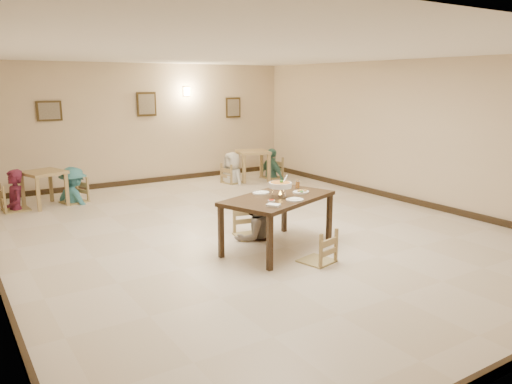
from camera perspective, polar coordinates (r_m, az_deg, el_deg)
floor at (r=8.75m, az=-0.89°, el=-4.35°), size 10.00×10.00×0.00m
ceiling at (r=8.40m, az=-0.96°, el=15.65°), size 10.00×10.00×0.00m
wall_back at (r=12.95m, az=-12.78°, el=7.55°), size 10.00×0.00×10.00m
wall_right at (r=11.08m, az=17.06°, el=6.55°), size 0.00×10.00×10.00m
baseboard_back at (r=13.11m, az=-12.44°, el=1.26°), size 8.00×0.06×0.12m
baseboard_right at (r=11.28m, az=16.51°, el=-0.74°), size 0.06×10.00×0.12m
picture_a at (r=12.30m, az=-22.56°, el=8.55°), size 0.55×0.04×0.45m
picture_b at (r=12.91m, az=-12.40°, el=9.78°), size 0.50×0.04×0.60m
picture_c at (r=13.99m, az=-2.61°, el=9.61°), size 0.45×0.04×0.55m
wall_sconce at (r=13.33m, az=-7.95°, el=11.31°), size 0.16×0.05×0.22m
main_table at (r=7.60m, az=2.54°, el=-1.11°), size 2.01×1.54×0.83m
chair_far at (r=8.25m, az=-0.71°, el=-1.74°), size 0.48×0.48×1.02m
chair_near at (r=7.15m, az=7.05°, el=-4.40°), size 0.44×0.44×0.93m
main_diner at (r=8.13m, az=-0.23°, el=0.01°), size 0.82×0.68×1.56m
curry_warmer at (r=7.51m, az=2.81°, el=0.78°), size 0.39×0.34×0.31m
rice_plate_far at (r=7.77m, az=0.58°, el=-0.08°), size 0.28×0.28×0.06m
rice_plate_near at (r=7.34m, az=4.45°, el=-0.85°), size 0.26×0.26×0.06m
fried_plate at (r=7.84m, az=5.15°, el=0.05°), size 0.28×0.28×0.06m
chili_dish at (r=7.27m, az=1.77°, el=-0.98°), size 0.10×0.10×0.02m
napkin_cutlery at (r=6.97m, az=2.02°, el=-1.51°), size 0.24×0.28×0.03m
drink_glass at (r=8.19m, az=4.77°, el=0.89°), size 0.07×0.07×0.14m
bg_table_left at (r=11.19m, az=-23.09°, el=1.52°), size 0.94×0.94×0.74m
bg_table_right at (r=13.08m, az=-0.34°, el=4.12°), size 0.97×0.97×0.78m
bg_chair_ll at (r=11.08m, az=-25.96°, el=0.71°), size 0.49×0.49×1.04m
bg_chair_lr at (r=11.35m, az=-20.21°, el=1.35°), size 0.47×0.47×1.00m
bg_chair_rl at (r=12.80m, az=-2.75°, el=3.17°), size 0.45×0.45×0.96m
bg_chair_rr at (r=13.47m, az=1.81°, el=3.79°), size 0.48×0.48×1.03m
bg_diner_a at (r=11.03m, az=-26.11°, el=2.30°), size 0.44×0.64×1.66m
bg_diner_b at (r=11.30m, az=-20.31°, el=2.69°), size 0.97×1.14×1.54m
bg_diner_c at (r=12.75m, az=-2.76°, el=4.57°), size 0.60×0.84×1.58m
bg_diner_d at (r=13.43m, az=1.82°, el=5.00°), size 0.47×0.97×1.60m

